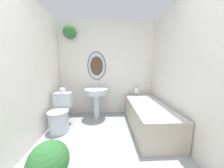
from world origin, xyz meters
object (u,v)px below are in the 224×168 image
at_px(toilet, 60,115).
at_px(bathtub, 148,115).
at_px(potted_plant, 49,164).
at_px(pedestal_sink, 96,95).
at_px(toilet_paper_roll, 63,90).
at_px(shampoo_bottle, 136,90).

distance_m(toilet, bathtub, 1.80).
relative_size(toilet, bathtub, 0.47).
bearing_deg(potted_plant, toilet, 106.81).
distance_m(toilet, pedestal_sink, 0.88).
xyz_separation_m(toilet, toilet_paper_roll, (0.00, 0.20, 0.46)).
height_order(toilet, pedestal_sink, pedestal_sink).
distance_m(bathtub, potted_plant, 1.83).
relative_size(pedestal_sink, potted_plant, 1.60).
relative_size(pedestal_sink, bathtub, 0.55).
relative_size(pedestal_sink, shampoo_bottle, 5.09).
height_order(potted_plant, toilet_paper_roll, toilet_paper_roll).
bearing_deg(toilet, potted_plant, -73.19).
bearing_deg(shampoo_bottle, bathtub, -81.18).
xyz_separation_m(toilet, shampoo_bottle, (1.70, 0.59, 0.36)).
relative_size(bathtub, potted_plant, 2.92).
relative_size(shampoo_bottle, toilet_paper_roll, 1.51).
xyz_separation_m(bathtub, shampoo_bottle, (-0.10, 0.62, 0.40)).
bearing_deg(pedestal_sink, toilet_paper_roll, -158.94).
relative_size(bathtub, shampoo_bottle, 9.28).
xyz_separation_m(shampoo_bottle, potted_plant, (-1.36, -1.73, -0.39)).
bearing_deg(potted_plant, bathtub, 37.34).
distance_m(shampoo_bottle, toilet_paper_roll, 1.75).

